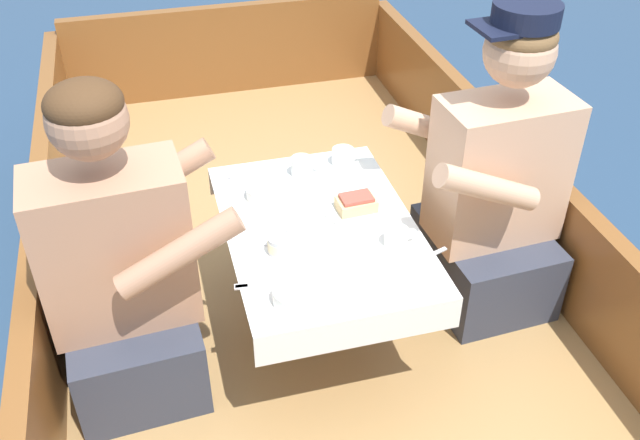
# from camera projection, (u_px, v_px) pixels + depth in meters

# --- Properties ---
(ground_plane) EXTENTS (60.00, 60.00, 0.00)m
(ground_plane) POSITION_uv_depth(u_px,v_px,m) (311.00, 351.00, 2.61)
(ground_plane) COLOR navy
(boat_deck) EXTENTS (1.73, 3.47, 0.25)m
(boat_deck) POSITION_uv_depth(u_px,v_px,m) (311.00, 327.00, 2.53)
(boat_deck) COLOR #A87F4C
(boat_deck) RESTS_ON ground_plane
(gunwale_port) EXTENTS (0.06, 3.47, 0.40)m
(gunwale_port) POSITION_uv_depth(u_px,v_px,m) (45.00, 301.00, 2.17)
(gunwale_port) COLOR brown
(gunwale_port) RESTS_ON boat_deck
(gunwale_starboard) EXTENTS (0.06, 3.47, 0.40)m
(gunwale_starboard) POSITION_uv_depth(u_px,v_px,m) (538.00, 217.00, 2.52)
(gunwale_starboard) COLOR brown
(gunwale_starboard) RESTS_ON boat_deck
(bow_coaming) EXTENTS (1.61, 0.06, 0.45)m
(bow_coaming) POSITION_uv_depth(u_px,v_px,m) (227.00, 49.00, 3.65)
(bow_coaming) COLOR brown
(bow_coaming) RESTS_ON boat_deck
(cockpit_table) EXTENTS (0.56, 0.81, 0.41)m
(cockpit_table) POSITION_uv_depth(u_px,v_px,m) (320.00, 238.00, 2.14)
(cockpit_table) COLOR #B2B2B7
(cockpit_table) RESTS_ON boat_deck
(person_port) EXTENTS (0.54, 0.47, 0.97)m
(person_port) POSITION_uv_depth(u_px,v_px,m) (123.00, 277.00, 1.97)
(person_port) COLOR #333847
(person_port) RESTS_ON boat_deck
(person_starboard) EXTENTS (0.54, 0.46, 1.02)m
(person_starboard) POSITION_uv_depth(u_px,v_px,m) (494.00, 193.00, 2.26)
(person_starboard) COLOR #333847
(person_starboard) RESTS_ON boat_deck
(plate_sandwich) EXTENTS (0.19, 0.19, 0.01)m
(plate_sandwich) POSITION_uv_depth(u_px,v_px,m) (356.00, 210.00, 2.17)
(plate_sandwich) COLOR silver
(plate_sandwich) RESTS_ON cockpit_table
(plate_bread) EXTENTS (0.19, 0.19, 0.01)m
(plate_bread) POSITION_uv_depth(u_px,v_px,m) (333.00, 261.00, 1.97)
(plate_bread) COLOR silver
(plate_bread) RESTS_ON cockpit_table
(sandwich) EXTENTS (0.12, 0.08, 0.05)m
(sandwich) POSITION_uv_depth(u_px,v_px,m) (356.00, 203.00, 2.15)
(sandwich) COLOR #E0BC7F
(sandwich) RESTS_ON plate_sandwich
(bowl_port_near) EXTENTS (0.12, 0.12, 0.04)m
(bowl_port_near) POSITION_uv_depth(u_px,v_px,m) (295.00, 294.00, 1.84)
(bowl_port_near) COLOR silver
(bowl_port_near) RESTS_ON cockpit_table
(bowl_starboard_near) EXTENTS (0.12, 0.12, 0.04)m
(bowl_starboard_near) POSITION_uv_depth(u_px,v_px,m) (266.00, 191.00, 2.22)
(bowl_starboard_near) COLOR silver
(bowl_starboard_near) RESTS_ON cockpit_table
(coffee_cup_port) EXTENTS (0.10, 0.07, 0.06)m
(coffee_cup_port) POSITION_uv_depth(u_px,v_px,m) (343.00, 156.00, 2.38)
(coffee_cup_port) COLOR silver
(coffee_cup_port) RESTS_ON cockpit_table
(coffee_cup_starboard) EXTENTS (0.10, 0.07, 0.05)m
(coffee_cup_starboard) POSITION_uv_depth(u_px,v_px,m) (397.00, 236.00, 2.03)
(coffee_cup_starboard) COLOR silver
(coffee_cup_starboard) RESTS_ON cockpit_table
(coffee_cup_center) EXTENTS (0.09, 0.07, 0.06)m
(coffee_cup_center) POSITION_uv_depth(u_px,v_px,m) (302.00, 166.00, 2.32)
(coffee_cup_center) COLOR silver
(coffee_cup_center) RESTS_ON cockpit_table
(tin_can) EXTENTS (0.07, 0.07, 0.05)m
(tin_can) POSITION_uv_depth(u_px,v_px,m) (279.00, 245.00, 1.99)
(tin_can) COLOR silver
(tin_can) RESTS_ON cockpit_table
(utensil_knife_port) EXTENTS (0.16, 0.07, 0.00)m
(utensil_knife_port) POSITION_uv_depth(u_px,v_px,m) (423.00, 259.00, 1.98)
(utensil_knife_port) COLOR silver
(utensil_knife_port) RESTS_ON cockpit_table
(utensil_fork_port) EXTENTS (0.17, 0.04, 0.00)m
(utensil_fork_port) POSITION_uv_depth(u_px,v_px,m) (260.00, 285.00, 1.90)
(utensil_fork_port) COLOR silver
(utensil_fork_port) RESTS_ON cockpit_table
(utensil_spoon_port) EXTENTS (0.15, 0.10, 0.01)m
(utensil_spoon_port) POSITION_uv_depth(u_px,v_px,m) (233.00, 238.00, 2.06)
(utensil_spoon_port) COLOR silver
(utensil_spoon_port) RESTS_ON cockpit_table
(utensil_spoon_center) EXTENTS (0.14, 0.11, 0.01)m
(utensil_spoon_center) POSITION_uv_depth(u_px,v_px,m) (245.00, 180.00, 2.31)
(utensil_spoon_center) COLOR silver
(utensil_spoon_center) RESTS_ON cockpit_table
(utensil_spoon_starboard) EXTENTS (0.17, 0.05, 0.01)m
(utensil_spoon_starboard) POSITION_uv_depth(u_px,v_px,m) (303.00, 228.00, 2.10)
(utensil_spoon_starboard) COLOR silver
(utensil_spoon_starboard) RESTS_ON cockpit_table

